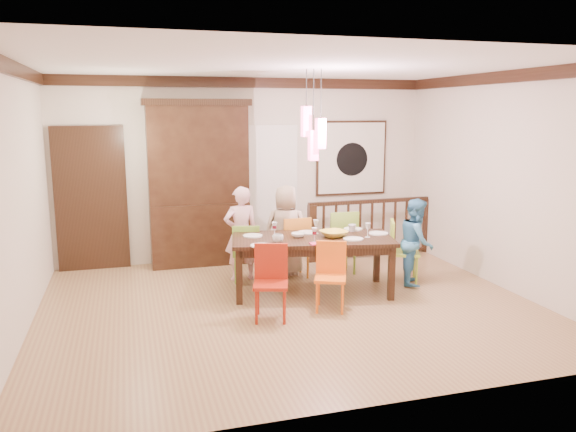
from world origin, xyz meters
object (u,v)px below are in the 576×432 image
object	(u,v)px
balustrade	(372,227)
person_end_right	(416,242)
chair_end_right	(405,247)
dining_table	(312,243)
chair_far_left	(247,248)
person_far_left	(241,234)
person_far_mid	(286,230)
china_hutch	(199,183)

from	to	relation	value
balustrade	person_end_right	world-z (taller)	person_end_right
chair_end_right	person_end_right	size ratio (longest dim) A/B	0.73
dining_table	chair_far_left	world-z (taller)	chair_far_left
balustrade	person_far_left	distance (m)	2.43
chair_far_left	balustrade	size ratio (longest dim) A/B	0.37
chair_end_right	person_far_left	size ratio (longest dim) A/B	0.65
person_far_left	chair_far_left	bearing A→B (deg)	123.43
person_far_left	person_far_mid	xyz separation A→B (m)	(0.69, 0.08, -0.01)
dining_table	person_end_right	world-z (taller)	person_end_right
person_far_mid	person_end_right	xyz separation A→B (m)	(1.61, -0.94, -0.06)
chair_far_left	chair_end_right	xyz separation A→B (m)	(2.12, -0.66, 0.03)
chair_far_left	chair_end_right	bearing A→B (deg)	177.03
chair_end_right	china_hutch	size ratio (longest dim) A/B	0.34
balustrade	china_hutch	bearing A→B (deg)	170.68
china_hutch	person_far_left	bearing A→B (deg)	-66.33
person_end_right	china_hutch	bearing A→B (deg)	83.05
chair_end_right	person_far_mid	size ratio (longest dim) A/B	0.66
chair_far_left	china_hutch	xyz separation A→B (m)	(-0.51, 1.11, 0.81)
china_hutch	person_end_right	world-z (taller)	china_hutch
dining_table	person_end_right	size ratio (longest dim) A/B	1.86
person_end_right	balustrade	bearing A→B (deg)	26.39
person_far_mid	person_end_right	world-z (taller)	person_far_mid
dining_table	person_end_right	xyz separation A→B (m)	(1.51, -0.03, -0.06)
person_far_mid	balustrade	bearing A→B (deg)	-143.15
chair_far_left	person_end_right	bearing A→B (deg)	175.25
dining_table	person_far_left	distance (m)	1.14
chair_end_right	person_far_mid	xyz separation A→B (m)	(-1.49, 0.83, 0.16)
chair_end_right	person_far_mid	distance (m)	1.72
chair_far_left	person_far_mid	size ratio (longest dim) A/B	0.62
china_hutch	balustrade	size ratio (longest dim) A/B	1.15
china_hutch	person_far_left	size ratio (longest dim) A/B	1.90
chair_far_left	chair_end_right	world-z (taller)	chair_end_right
chair_far_left	china_hutch	size ratio (longest dim) A/B	0.32
balustrade	person_end_right	size ratio (longest dim) A/B	1.86
chair_far_left	balustrade	bearing A→B (deg)	-146.99
chair_end_right	person_end_right	bearing A→B (deg)	-111.47
chair_end_right	china_hutch	distance (m)	3.27
chair_far_left	person_far_left	xyz separation A→B (m)	(-0.06, 0.08, 0.20)
dining_table	china_hutch	distance (m)	2.31
chair_end_right	person_far_left	world-z (taller)	person_far_left
dining_table	person_far_left	size ratio (longest dim) A/B	1.66
china_hutch	person_far_left	xyz separation A→B (m)	(0.45, -1.03, -0.61)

